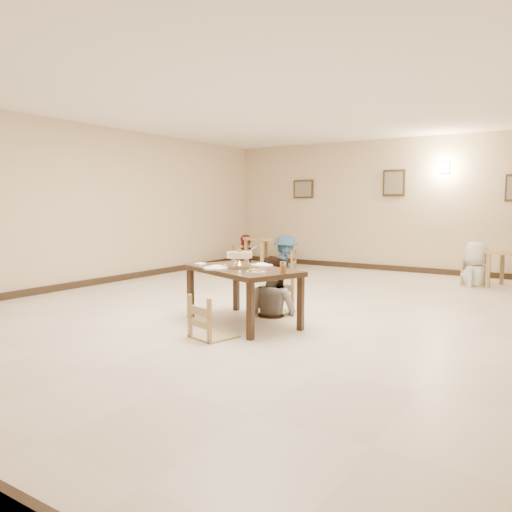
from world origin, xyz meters
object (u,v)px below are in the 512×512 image
Objects in this scene: main_table at (242,274)px; bg_chair_rl at (476,262)px; bg_diner_c at (477,242)px; main_diner at (273,256)px; drink_glass at (283,268)px; bg_table_right at (511,258)px; bg_chair_lr at (286,251)px; bg_diner_a at (244,235)px; bg_table_left at (264,243)px; bg_chair_ll at (244,247)px; chair_near at (213,297)px; bg_diner_b at (286,235)px; curry_warmer at (239,255)px; chair_far at (274,280)px.

bg_chair_rl is at bearing 89.10° from main_table.
bg_chair_rl is 0.54× the size of bg_diner_c.
main_diner reaches higher than drink_glass.
bg_diner_c is (-0.59, -0.07, 0.28)m from bg_table_right.
bg_table_right is 4.70m from bg_chair_lr.
main_table is at bearing 95.85° from main_diner.
bg_table_left is at bearing 101.33° from bg_diner_a.
main_table is at bearing -14.65° from bg_diner_c.
bg_chair_ll is 0.63× the size of bg_diner_a.
main_diner is at bearing 48.63° from bg_diner_a.
chair_near is 0.60× the size of bg_diner_a.
main_table is 5.56m from bg_table_right.
bg_diner_b is 4.11m from bg_diner_c.
bg_chair_rl reaches higher than drink_glass.
curry_warmer is 5.87m from bg_chair_ll.
bg_diner_a is 0.96× the size of bg_diner_b.
bg_table_right is at bearing 1.09° from bg_table_left.
bg_diner_b is at bearing 113.39° from curry_warmer.
drink_glass is (0.63, -0.82, -0.04)m from main_diner.
bg_table_right is 0.99× the size of bg_chair_lr.
main_diner is 5.34m from bg_chair_ll.
main_diner is (0.03, -0.08, 0.35)m from chair_far.
drink_glass reaches higher than bg_table_left.
curry_warmer reaches higher than bg_chair_rl.
bg_chair_lr is at bearing 119.39° from drink_glass.
bg_table_right is 0.87× the size of bg_chair_ll.
chair_near reaches higher than drink_glass.
bg_table_left is 1.05× the size of bg_chair_rl.
bg_table_right is 0.65m from bg_diner_c.
main_diner is at bearing -17.05° from bg_diner_c.
bg_diner_c reaches higher than bg_diner_a.
curry_warmer is at bearing -90.84° from chair_far.
bg_table_left is at bearing -178.91° from bg_table_right.
drink_glass is at bearing -120.91° from chair_near.
main_diner is 5.33m from bg_diner_a.
bg_table_right is (2.45, 5.67, 0.08)m from chair_near.
main_table is at bearing -117.43° from bg_table_right.
bg_chair_ll is at bearing -178.53° from bg_table_left.
main_diner is 1.84× the size of bg_chair_rl.
bg_diner_b is (1.14, 0.05, 0.32)m from bg_chair_ll.
chair_near is 5.91m from bg_chair_rl.
main_diner is 1.05× the size of bg_diner_a.
chair_far is 1.16m from drink_glass.
bg_chair_lr is 0.52× the size of bg_diner_c.
curry_warmer is at bearing 94.99° from main_diner.
chair_far is 0.89m from curry_warmer.
main_diner reaches higher than chair_far.
bg_table_right is at bearing 77.59° from bg_chair_lr.
bg_diner_c is (1.87, 5.60, 0.36)m from chair_near.
chair_far is 0.60× the size of bg_diner_a.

